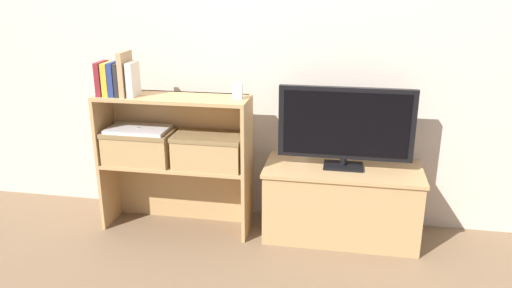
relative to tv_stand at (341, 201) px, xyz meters
name	(u,v)px	position (x,y,z in m)	size (l,w,h in m)	color
ground_plane	(252,243)	(-0.49, -0.20, -0.21)	(16.00, 16.00, 0.00)	brown
wall_back	(265,23)	(-0.49, 0.23, 0.99)	(10.00, 0.05, 2.40)	beige
tv_stand	(341,201)	(0.00, 0.00, 0.00)	(0.89, 0.42, 0.43)	tan
tv	(346,125)	(0.00, 0.00, 0.46)	(0.74, 0.14, 0.46)	black
bookshelf_lower_tier	(180,183)	(-0.97, -0.01, 0.05)	(0.88, 0.26, 0.41)	tan
bookshelf_upper_tier	(176,119)	(-0.97, -0.01, 0.45)	(0.88, 0.26, 0.40)	tan
book_maroon	(102,78)	(-1.37, -0.10, 0.69)	(0.03, 0.14, 0.19)	maroon
book_mustard	(109,79)	(-1.33, -0.10, 0.69)	(0.03, 0.13, 0.18)	gold
book_navy	(115,79)	(-1.29, -0.10, 0.69)	(0.03, 0.13, 0.19)	navy
book_charcoal	(120,79)	(-1.26, -0.10, 0.69)	(0.02, 0.13, 0.19)	#232328
book_tan	(125,74)	(-1.22, -0.10, 0.72)	(0.03, 0.15, 0.25)	tan
book_ivory	(133,79)	(-1.18, -0.10, 0.69)	(0.04, 0.12, 0.19)	silver
baby_monitor	(238,91)	(-0.59, -0.07, 0.64)	(0.05, 0.04, 0.12)	white
storage_basket_left	(139,145)	(-1.18, -0.08, 0.30)	(0.40, 0.23, 0.19)	tan
storage_basket_right	(209,149)	(-0.76, -0.08, 0.30)	(0.40, 0.23, 0.19)	tan
laptop	(138,129)	(-1.18, -0.08, 0.40)	(0.35, 0.21, 0.02)	#BCBCC1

